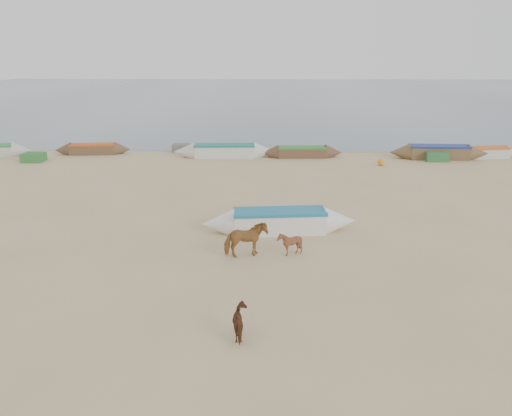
% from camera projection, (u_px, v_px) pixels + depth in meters
% --- Properties ---
extents(ground, '(140.00, 140.00, 0.00)m').
position_uv_depth(ground, '(252.00, 269.00, 17.26)').
color(ground, tan).
rests_on(ground, ground).
extents(sea, '(160.00, 160.00, 0.00)m').
position_uv_depth(sea, '(270.00, 94.00, 95.59)').
color(sea, slate).
rests_on(sea, ground).
extents(cow_adult, '(1.71, 1.19, 1.32)m').
position_uv_depth(cow_adult, '(246.00, 240.00, 18.18)').
color(cow_adult, olive).
rests_on(cow_adult, ground).
extents(calf_front, '(1.00, 0.93, 0.92)m').
position_uv_depth(calf_front, '(290.00, 243.00, 18.38)').
color(calf_front, brown).
rests_on(calf_front, ground).
extents(calf_right, '(1.05, 1.08, 0.83)m').
position_uv_depth(calf_right, '(242.00, 322.00, 13.04)').
color(calf_right, '#56301C').
rests_on(calf_right, ground).
extents(near_canoe, '(6.59, 1.95, 0.94)m').
position_uv_depth(near_canoe, '(279.00, 221.00, 20.81)').
color(near_canoe, white).
rests_on(near_canoe, ground).
extents(waterline_canoes, '(56.29, 4.23, 0.97)m').
position_uv_depth(waterline_canoes, '(260.00, 150.00, 36.42)').
color(waterline_canoes, brown).
rests_on(waterline_canoes, ground).
extents(beach_clutter, '(46.13, 5.50, 0.64)m').
position_uv_depth(beach_clutter, '(310.00, 154.00, 35.95)').
color(beach_clutter, '#316D32').
rests_on(beach_clutter, ground).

